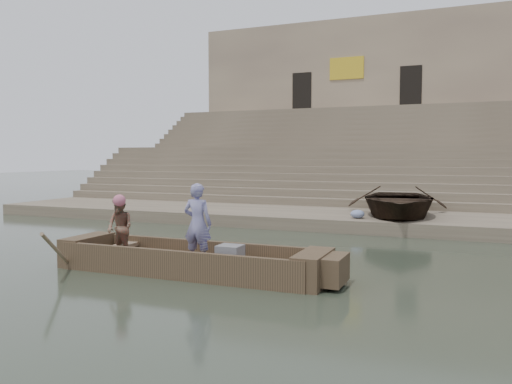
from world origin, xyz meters
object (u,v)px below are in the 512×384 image
Objects in this scene: main_rowboat at (190,268)px; standing_man at (198,224)px; rowing_man at (120,228)px; television at (230,255)px; beached_rowboat at (397,201)px.

standing_man reaches higher than main_rowboat.
television is (2.48, 0.11, -0.42)m from rowing_man.
standing_man is at bearing -116.67° from beached_rowboat.
rowing_man reaches higher than beached_rowboat.
rowing_man is at bearing -176.22° from main_rowboat.
main_rowboat is 10.87× the size of television.
rowing_man is (-1.82, -0.04, -0.17)m from standing_man.
rowing_man is 2.52m from television.
standing_man is 1.27× the size of rowing_man.
standing_man is at bearing -174.13° from television.
standing_man is 8.73m from beached_rowboat.
standing_man reaches higher than beached_rowboat.
rowing_man is at bearing -1.47° from standing_man.
main_rowboat is 3.14× the size of standing_man.
rowing_man reaches higher than main_rowboat.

